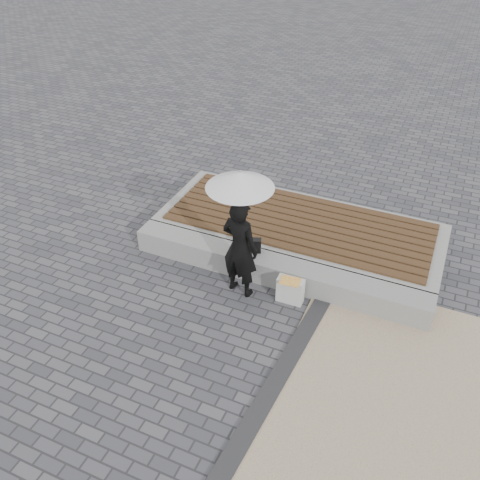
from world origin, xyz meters
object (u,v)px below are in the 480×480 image
(canvas_tote, at_px, (290,290))
(handbag, at_px, (251,245))
(seating_ledge, at_px, (275,270))
(parasol, at_px, (240,180))
(woman, at_px, (240,248))

(canvas_tote, bearing_deg, handbag, 151.25)
(seating_ledge, height_order, parasol, parasol)
(woman, bearing_deg, parasol, -0.00)
(woman, relative_size, handbag, 4.92)
(parasol, xyz_separation_m, handbag, (-0.05, 0.54, -1.51))
(seating_ledge, height_order, handbag, handbag)
(woman, xyz_separation_m, handbag, (-0.05, 0.54, -0.33))
(handbag, bearing_deg, seating_ledge, -28.05)
(seating_ledge, relative_size, woman, 2.95)
(woman, xyz_separation_m, parasol, (0.00, 0.00, 1.19))
(seating_ledge, relative_size, handbag, 14.53)
(woman, xyz_separation_m, canvas_tote, (0.82, 0.08, -0.63))
(seating_ledge, xyz_separation_m, handbag, (-0.47, 0.06, 0.32))
(woman, distance_m, canvas_tote, 1.03)
(woman, bearing_deg, canvas_tote, -163.40)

